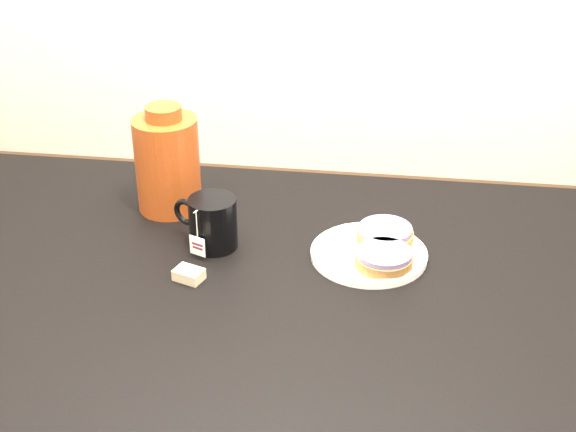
{
  "coord_description": "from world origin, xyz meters",
  "views": [
    {
      "loc": [
        0.16,
        -0.99,
        1.46
      ],
      "look_at": [
        0.0,
        0.16,
        0.81
      ],
      "focal_mm": 50.0,
      "sensor_mm": 36.0,
      "label": 1
    }
  ],
  "objects_px": {
    "plate": "(369,253)",
    "bagel_package": "(167,162)",
    "table": "(272,344)",
    "bagel_front": "(384,258)",
    "teabag_pouch": "(189,275)",
    "mug": "(212,222)",
    "bagel_back": "(385,234)"
  },
  "relations": [
    {
      "from": "plate",
      "to": "bagel_package",
      "type": "distance_m",
      "value": 0.4
    },
    {
      "from": "table",
      "to": "bagel_package",
      "type": "height_order",
      "value": "bagel_package"
    },
    {
      "from": "bagel_front",
      "to": "teabag_pouch",
      "type": "relative_size",
      "value": 2.86
    },
    {
      "from": "bagel_front",
      "to": "mug",
      "type": "relative_size",
      "value": 0.99
    },
    {
      "from": "plate",
      "to": "teabag_pouch",
      "type": "distance_m",
      "value": 0.3
    },
    {
      "from": "plate",
      "to": "bagel_package",
      "type": "relative_size",
      "value": 0.98
    },
    {
      "from": "bagel_package",
      "to": "teabag_pouch",
      "type": "bearing_deg",
      "value": -68.16
    },
    {
      "from": "mug",
      "to": "bagel_package",
      "type": "xyz_separation_m",
      "value": [
        -0.11,
        0.12,
        0.05
      ]
    },
    {
      "from": "bagel_package",
      "to": "mug",
      "type": "bearing_deg",
      "value": -48.94
    },
    {
      "from": "table",
      "to": "plate",
      "type": "bearing_deg",
      "value": 46.02
    },
    {
      "from": "mug",
      "to": "bagel_package",
      "type": "relative_size",
      "value": 0.65
    },
    {
      "from": "bagel_back",
      "to": "bagel_package",
      "type": "distance_m",
      "value": 0.41
    },
    {
      "from": "bagel_front",
      "to": "table",
      "type": "bearing_deg",
      "value": -147.17
    },
    {
      "from": "plate",
      "to": "teabag_pouch",
      "type": "bearing_deg",
      "value": -159.09
    },
    {
      "from": "table",
      "to": "plate",
      "type": "relative_size",
      "value": 7.22
    },
    {
      "from": "mug",
      "to": "teabag_pouch",
      "type": "distance_m",
      "value": 0.11
    },
    {
      "from": "bagel_back",
      "to": "table",
      "type": "bearing_deg",
      "value": -132.06
    },
    {
      "from": "bagel_front",
      "to": "bagel_package",
      "type": "distance_m",
      "value": 0.44
    },
    {
      "from": "bagel_back",
      "to": "teabag_pouch",
      "type": "distance_m",
      "value": 0.34
    },
    {
      "from": "plate",
      "to": "teabag_pouch",
      "type": "xyz_separation_m",
      "value": [
        -0.28,
        -0.11,
        0.0
      ]
    },
    {
      "from": "bagel_package",
      "to": "plate",
      "type": "bearing_deg",
      "value": -18.35
    },
    {
      "from": "bagel_back",
      "to": "plate",
      "type": "bearing_deg",
      "value": -123.31
    },
    {
      "from": "bagel_front",
      "to": "mug",
      "type": "bearing_deg",
      "value": 172.42
    },
    {
      "from": "table",
      "to": "bagel_back",
      "type": "height_order",
      "value": "bagel_back"
    },
    {
      "from": "table",
      "to": "bagel_front",
      "type": "height_order",
      "value": "bagel_front"
    },
    {
      "from": "bagel_back",
      "to": "mug",
      "type": "xyz_separation_m",
      "value": [
        -0.29,
        -0.04,
        0.02
      ]
    },
    {
      "from": "table",
      "to": "teabag_pouch",
      "type": "height_order",
      "value": "teabag_pouch"
    },
    {
      "from": "plate",
      "to": "bagel_front",
      "type": "distance_m",
      "value": 0.05
    },
    {
      "from": "bagel_front",
      "to": "plate",
      "type": "bearing_deg",
      "value": 123.18
    },
    {
      "from": "plate",
      "to": "mug",
      "type": "relative_size",
      "value": 1.49
    },
    {
      "from": "plate",
      "to": "mug",
      "type": "height_order",
      "value": "mug"
    },
    {
      "from": "bagel_front",
      "to": "teabag_pouch",
      "type": "distance_m",
      "value": 0.31
    }
  ]
}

